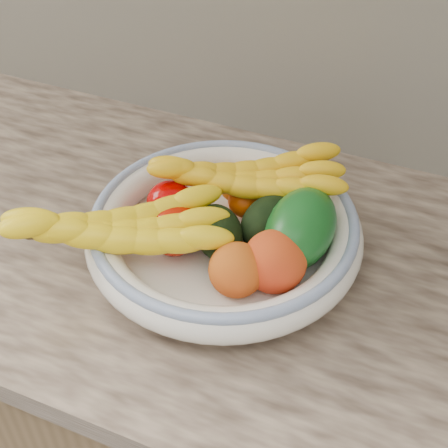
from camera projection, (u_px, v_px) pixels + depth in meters
kitchen_counter at (229, 405)px, 1.22m from camera, size 2.44×0.66×1.40m
fruit_bowl at (224, 230)px, 0.88m from camera, size 0.39×0.39×0.08m
clementine_back_left at (236, 187)px, 0.94m from camera, size 0.05×0.05×0.04m
clementine_back_right at (270, 190)px, 0.94m from camera, size 0.06×0.06×0.05m
clementine_back_mid at (245, 201)px, 0.92m from camera, size 0.06×0.06×0.05m
tomato_left at (171, 202)px, 0.90m from camera, size 0.09×0.09×0.06m
tomato_near_left at (174, 229)px, 0.86m from camera, size 0.09×0.09×0.07m
avocado_center at (218, 232)px, 0.85m from camera, size 0.11×0.12×0.07m
avocado_right at (270, 222)px, 0.87m from camera, size 0.10×0.12×0.07m
green_mango at (300, 229)px, 0.84m from camera, size 0.12×0.14×0.12m
peach_front at (237, 270)px, 0.80m from camera, size 0.09×0.09×0.07m
peach_right at (274, 262)px, 0.80m from camera, size 0.09×0.09×0.08m
banana_bunch_back at (246, 182)px, 0.90m from camera, size 0.32×0.21×0.08m
banana_bunch_front at (119, 233)px, 0.82m from camera, size 0.33×0.27×0.09m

